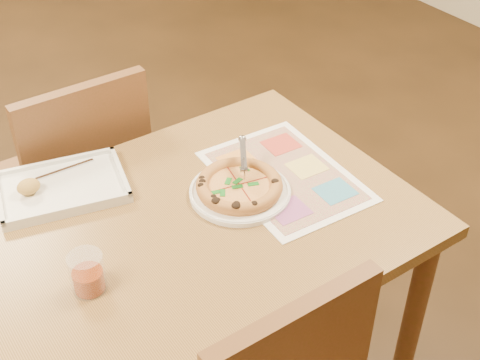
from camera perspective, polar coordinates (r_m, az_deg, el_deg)
dining_table at (r=1.79m, az=-5.87°, el=-6.37°), size 1.30×0.85×0.72m
chair_far at (r=2.26m, az=-13.37°, el=1.31°), size 0.42×0.42×0.47m
plate at (r=1.83m, az=0.00°, el=-1.06°), size 0.30×0.30×0.01m
pizza at (r=1.82m, az=-0.06°, el=-0.49°), size 0.24×0.24×0.04m
pizza_cutter at (r=1.83m, az=0.29°, el=1.82°), size 0.08×0.12×0.08m
appetizer_tray at (r=1.90m, az=-15.12°, el=-0.70°), size 0.39×0.31×0.06m
glass_tumbler at (r=1.58m, az=-12.87°, el=-7.92°), size 0.08×0.08×0.10m
menu at (r=1.90m, az=3.84°, el=0.37°), size 0.35×0.48×0.00m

